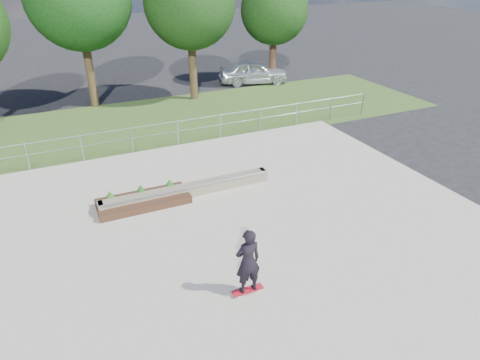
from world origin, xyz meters
name	(u,v)px	position (x,y,z in m)	size (l,w,h in m)	color
ground	(255,235)	(0.00, 0.00, 0.00)	(120.00, 120.00, 0.00)	black
grass_verge	(158,121)	(0.00, 11.00, 0.01)	(30.00, 8.00, 0.02)	#2E481C
concrete_slab	(255,234)	(0.00, 0.00, 0.03)	(15.00, 15.00, 0.06)	gray
fence	(178,130)	(0.00, 7.50, 0.77)	(20.06, 0.06, 1.20)	gray
tree_mid_right	(190,3)	(3.00, 14.00, 5.23)	(4.90, 4.90, 7.70)	#322414
tree_far_right	(274,10)	(9.00, 15.50, 4.48)	(4.20, 4.20, 6.60)	#331D14
grind_ledge	(188,190)	(-1.08, 3.02, 0.26)	(6.00, 0.44, 0.43)	#635949
planter_bed	(143,199)	(-2.61, 3.11, 0.24)	(3.00, 1.20, 0.61)	black
skateboarder	(248,262)	(-1.30, -2.21, 1.01)	(0.80, 0.42, 1.82)	white
parked_car	(253,72)	(7.69, 15.69, 0.76)	(1.79, 4.45, 1.51)	#B7BEC2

